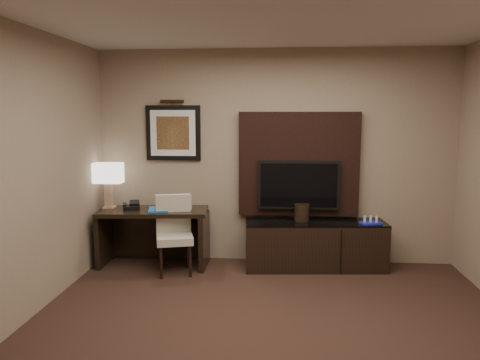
# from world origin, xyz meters

# --- Properties ---
(floor) EXTENTS (4.50, 5.00, 0.01)m
(floor) POSITION_xyz_m (0.00, 0.00, -0.01)
(floor) COLOR black
(floor) RESTS_ON ground
(wall_back) EXTENTS (4.50, 0.01, 2.70)m
(wall_back) POSITION_xyz_m (0.00, 2.50, 1.35)
(wall_back) COLOR gray
(wall_back) RESTS_ON floor
(desk) EXTENTS (1.38, 0.68, 0.72)m
(desk) POSITION_xyz_m (-1.50, 2.15, 0.36)
(desk) COLOR black
(desk) RESTS_ON floor
(credenza) EXTENTS (1.74, 0.61, 0.59)m
(credenza) POSITION_xyz_m (0.51, 2.20, 0.29)
(credenza) COLOR black
(credenza) RESTS_ON floor
(tv_wall_panel) EXTENTS (1.50, 0.12, 1.30)m
(tv_wall_panel) POSITION_xyz_m (0.30, 2.44, 1.27)
(tv_wall_panel) COLOR black
(tv_wall_panel) RESTS_ON wall_back
(tv) EXTENTS (1.00, 0.08, 0.60)m
(tv) POSITION_xyz_m (0.30, 2.34, 1.02)
(tv) COLOR black
(tv) RESTS_ON tv_wall_panel
(artwork) EXTENTS (0.70, 0.04, 0.70)m
(artwork) POSITION_xyz_m (-1.30, 2.48, 1.65)
(artwork) COLOR black
(artwork) RESTS_ON wall_back
(picture_light) EXTENTS (0.04, 0.04, 0.30)m
(picture_light) POSITION_xyz_m (-1.30, 2.44, 2.05)
(picture_light) COLOR #3C2813
(picture_light) RESTS_ON wall_back
(desk_chair) EXTENTS (0.53, 0.58, 0.87)m
(desk_chair) POSITION_xyz_m (-1.17, 1.88, 0.44)
(desk_chair) COLOR beige
(desk_chair) RESTS_ON floor
(table_lamp) EXTENTS (0.40, 0.30, 0.58)m
(table_lamp) POSITION_xyz_m (-2.08, 2.21, 1.00)
(table_lamp) COLOR tan
(table_lamp) RESTS_ON desk
(desk_phone) EXTENTS (0.25, 0.23, 0.10)m
(desk_phone) POSITION_xyz_m (-1.77, 2.12, 0.77)
(desk_phone) COLOR black
(desk_phone) RESTS_ON desk
(blue_folder) EXTENTS (0.30, 0.36, 0.02)m
(blue_folder) POSITION_xyz_m (-1.42, 2.11, 0.73)
(blue_folder) COLOR #1B67B0
(blue_folder) RESTS_ON desk
(book) EXTENTS (0.17, 0.09, 0.24)m
(book) POSITION_xyz_m (-1.35, 2.11, 0.84)
(book) COLOR #BEAD96
(book) RESTS_ON desk
(water_bottle) EXTENTS (0.06, 0.06, 0.18)m
(water_bottle) POSITION_xyz_m (-1.05, 2.20, 0.81)
(water_bottle) COLOR silver
(water_bottle) RESTS_ON desk
(ice_bucket) EXTENTS (0.22, 0.22, 0.21)m
(ice_bucket) POSITION_xyz_m (0.34, 2.24, 0.69)
(ice_bucket) COLOR black
(ice_bucket) RESTS_ON credenza
(minibar_tray) EXTENTS (0.28, 0.22, 0.09)m
(minibar_tray) POSITION_xyz_m (1.16, 2.14, 0.63)
(minibar_tray) COLOR #1C29B8
(minibar_tray) RESTS_ON credenza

